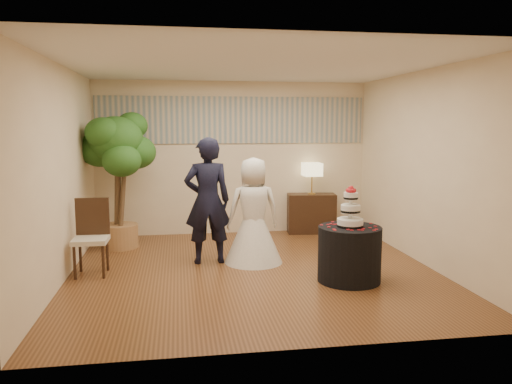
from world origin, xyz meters
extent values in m
cube|color=brown|center=(0.00, 0.00, 0.00)|extent=(5.00, 5.00, 0.00)
cube|color=white|center=(0.00, 0.00, 2.80)|extent=(5.00, 5.00, 0.00)
cube|color=beige|center=(0.00, 2.50, 1.40)|extent=(5.00, 0.06, 2.80)
cube|color=beige|center=(0.00, -2.50, 1.40)|extent=(5.00, 0.06, 2.80)
cube|color=beige|center=(-2.50, 0.00, 1.40)|extent=(0.06, 5.00, 2.80)
cube|color=beige|center=(2.50, 0.00, 1.40)|extent=(0.06, 5.00, 2.80)
cube|color=#9D9D91|center=(0.00, 2.48, 2.10)|extent=(4.90, 0.02, 0.85)
imported|color=black|center=(-0.60, 0.50, 0.92)|extent=(0.70, 0.48, 1.84)
imported|color=white|center=(0.07, 0.42, 0.78)|extent=(0.91, 0.91, 1.55)
cylinder|color=black|center=(1.16, -0.66, 0.36)|extent=(1.06, 1.06, 0.72)
cube|color=#301D11|center=(1.44, 2.25, 0.37)|extent=(0.92, 0.49, 0.74)
camera|label=1|loc=(-1.01, -6.68, 2.03)|focal=35.00mm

